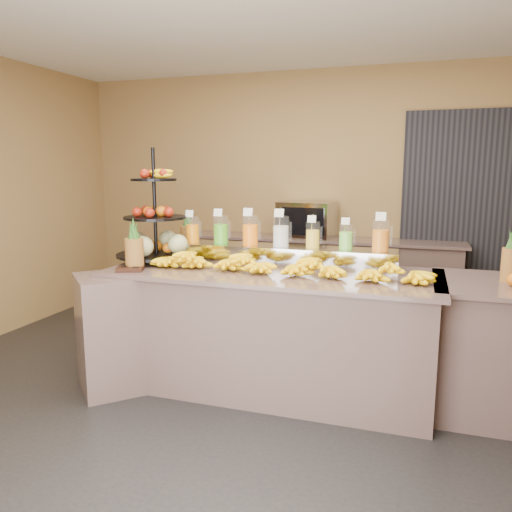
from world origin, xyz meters
The scene contains 19 objects.
ground centered at (0.00, 0.00, 0.00)m, with size 6.00×6.00×0.00m, color black.
room_envelope centered at (0.19, 0.79, 1.88)m, with size 6.04×5.02×2.82m.
buffet_counter centered at (-0.12, 0.26, 0.47)m, with size 2.75×1.25×0.93m.
right_counter centered at (1.70, 0.40, 0.47)m, with size 1.08×0.88×0.93m.
back_ledge centered at (0.00, 2.25, 0.47)m, with size 3.10×0.55×0.93m.
pitcher_tray centered at (0.00, 0.58, 1.01)m, with size 1.85×0.30×0.15m, color gray.
juice_pitcher_orange_a centered at (-0.78, 0.58, 1.18)m, with size 0.12×0.12×0.28m.
juice_pitcher_green centered at (-0.52, 0.58, 1.18)m, with size 0.13×0.13×0.30m.
juice_pitcher_orange_b centered at (-0.26, 0.58, 1.19)m, with size 0.13×0.14×0.32m.
juice_pitcher_milk centered at (0.00, 0.58, 1.19)m, with size 0.13×0.13×0.32m.
juice_pitcher_lemon centered at (0.26, 0.58, 1.17)m, with size 0.11×0.12×0.27m.
juice_pitcher_lime centered at (0.52, 0.58, 1.17)m, with size 0.11×0.11×0.26m.
juice_pitcher_orange_c centered at (0.78, 0.58, 1.18)m, with size 0.13×0.13×0.31m.
banana_heap centered at (0.09, 0.25, 1.00)m, with size 2.13×0.19×0.18m.
fruit_stand centered at (-1.00, 0.42, 1.17)m, with size 0.77×0.77×0.94m.
condiment_caddy centered at (-1.02, -0.03, 0.94)m, with size 0.19×0.15×0.03m, color black.
pineapple_left_a centered at (-1.02, 0.04, 1.08)m, with size 0.14×0.14×0.40m.
pineapple_left_b centered at (-0.92, 0.77, 1.09)m, with size 0.14×0.14×0.42m.
oven_warmer centered at (-0.16, 2.25, 1.13)m, with size 0.60×0.42×0.40m, color gray.
Camera 1 is at (1.05, -3.26, 1.69)m, focal length 35.00 mm.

